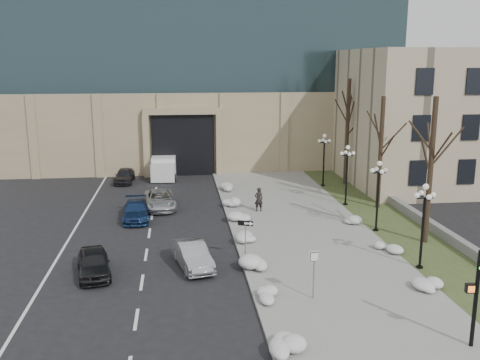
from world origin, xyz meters
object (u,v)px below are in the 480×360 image
object	(u,v)px
lamppost_a	(424,215)
lamppost_c	(347,167)
car_e	(125,176)
car_a	(93,263)
lamppost_b	(378,187)
one_way_sign	(248,228)
keep_sign	(314,265)
car_d	(160,200)
pedestrian	(259,199)
lamppost_d	(324,153)
box_truck	(164,166)
car_b	(192,255)
car_c	(136,211)
traffic_signal	(475,301)

from	to	relation	value
lamppost_a	lamppost_c	distance (m)	13.00
car_e	lamppost_c	distance (m)	20.67
car_e	lamppost_a	xyz separation A→B (m)	(17.76, -23.29, 2.40)
car_a	lamppost_b	size ratio (longest dim) A/B	0.84
one_way_sign	lamppost_c	bearing A→B (deg)	69.73
keep_sign	car_d	bearing A→B (deg)	104.05
pedestrian	lamppost_d	xyz separation A→B (m)	(6.97, 7.55, 2.06)
car_d	lamppost_d	distance (m)	15.47
car_a	box_truck	distance (m)	24.61
car_b	lamppost_b	size ratio (longest dim) A/B	0.88
lamppost_b	lamppost_d	world-z (taller)	same
car_c	lamppost_a	bearing A→B (deg)	-38.55
box_truck	traffic_signal	world-z (taller)	traffic_signal
car_c	pedestrian	size ratio (longest dim) A/B	2.49
keep_sign	car_c	bearing A→B (deg)	112.84
pedestrian	box_truck	size ratio (longest dim) A/B	0.27
box_truck	traffic_signal	size ratio (longest dim) A/B	1.61
car_d	car_e	size ratio (longest dim) A/B	1.23
keep_sign	lamppost_c	size ratio (longest dim) A/B	0.52
traffic_signal	lamppost_d	size ratio (longest dim) A/B	0.85
car_c	keep_sign	bearing A→B (deg)	-60.53
car_c	car_a	bearing A→B (deg)	-101.62
car_d	box_truck	bearing A→B (deg)	84.16
car_d	lamppost_c	size ratio (longest dim) A/B	1.01
one_way_sign	lamppost_b	size ratio (longest dim) A/B	0.50
pedestrian	traffic_signal	world-z (taller)	traffic_signal
lamppost_d	traffic_signal	bearing A→B (deg)	-93.40
car_e	keep_sign	world-z (taller)	keep_sign
car_d	box_truck	distance (m)	11.62
car_a	lamppost_d	xyz separation A→B (m)	(17.35, 18.25, 2.39)
car_b	one_way_sign	bearing A→B (deg)	-5.55
car_e	box_truck	world-z (taller)	box_truck
pedestrian	lamppost_b	distance (m)	9.09
car_a	car_d	world-z (taller)	car_a
car_d	lamppost_d	bearing A→B (deg)	15.60
keep_sign	car_a	bearing A→B (deg)	148.03
pedestrian	lamppost_c	bearing A→B (deg)	-179.58
lamppost_a	lamppost_c	size ratio (longest dim) A/B	1.00
one_way_sign	lamppost_d	world-z (taller)	lamppost_d
car_c	lamppost_d	size ratio (longest dim) A/B	0.93
lamppost_a	lamppost_b	xyz separation A→B (m)	(0.00, 6.50, 0.00)
one_way_sign	keep_sign	distance (m)	5.78
car_c	lamppost_a	world-z (taller)	lamppost_a
car_d	car_e	xyz separation A→B (m)	(-3.49, 9.25, -0.00)
car_e	one_way_sign	bearing A→B (deg)	-64.79
car_b	keep_sign	world-z (taller)	keep_sign
one_way_sign	traffic_signal	bearing A→B (deg)	-34.11
lamppost_c	lamppost_d	distance (m)	6.50
one_way_sign	lamppost_b	distance (m)	10.10
car_a	keep_sign	xyz separation A→B (m)	(10.67, -4.33, 1.12)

